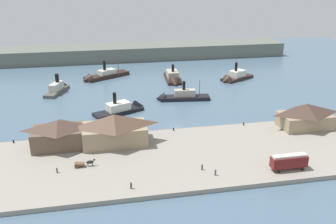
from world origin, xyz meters
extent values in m
plane|color=slate|center=(0.00, 0.00, 0.00)|extent=(320.00, 320.00, 0.00)
cube|color=gray|center=(0.00, -22.00, 0.60)|extent=(110.00, 36.00, 1.20)
cube|color=slate|center=(0.00, -3.60, 0.50)|extent=(110.00, 0.80, 1.00)
cube|color=brown|center=(-36.53, -9.77, 3.98)|extent=(14.80, 9.72, 5.56)
pyramid|color=#473328|center=(-36.53, -9.77, 7.94)|extent=(15.10, 10.21, 2.34)
cube|color=#998466|center=(-20.69, -10.84, 4.00)|extent=(18.37, 10.35, 5.59)
pyramid|color=brown|center=(-20.69, -10.84, 8.52)|extent=(18.74, 10.86, 3.45)
cube|color=#998466|center=(40.55, -10.57, 3.51)|extent=(16.20, 9.43, 4.62)
pyramid|color=#473328|center=(40.55, -10.57, 7.53)|extent=(16.52, 9.91, 3.41)
cube|color=maroon|center=(21.68, -35.10, 3.48)|extent=(9.39, 2.54, 2.76)
cube|color=beige|center=(21.68, -35.10, 5.11)|extent=(9.01, 1.78, 0.50)
cylinder|color=black|center=(24.97, -33.83, 1.65)|extent=(0.90, 0.18, 0.90)
cylinder|color=black|center=(24.97, -36.36, 1.65)|extent=(0.90, 0.18, 0.90)
cylinder|color=black|center=(18.39, -33.83, 1.65)|extent=(0.90, 0.18, 0.90)
cylinder|color=black|center=(18.39, -36.36, 1.65)|extent=(0.90, 0.18, 0.90)
cube|color=brown|center=(-30.59, -23.40, 2.05)|extent=(2.49, 1.41, 0.50)
cylinder|color=#4C3828|center=(-31.33, -22.69, 1.80)|extent=(1.20, 0.10, 1.20)
cylinder|color=#4C3828|center=(-31.33, -24.10, 1.80)|extent=(1.20, 0.10, 1.20)
ellipsoid|color=black|center=(-27.94, -23.40, 2.30)|extent=(2.00, 0.70, 0.90)
ellipsoid|color=black|center=(-26.84, -23.40, 2.85)|extent=(0.70, 0.32, 0.44)
cylinder|color=black|center=(-27.34, -23.20, 1.70)|extent=(0.16, 0.16, 1.00)
cylinder|color=black|center=(-27.34, -23.60, 1.70)|extent=(0.16, 0.16, 1.00)
cylinder|color=black|center=(-28.54, -23.20, 1.70)|extent=(0.16, 0.16, 1.00)
cylinder|color=black|center=(-28.54, -23.60, 1.70)|extent=(0.16, 0.16, 1.00)
cylinder|color=#4C3D33|center=(0.05, -31.02, 1.93)|extent=(0.43, 0.43, 1.46)
sphere|color=#CCA889|center=(0.05, -31.02, 2.79)|extent=(0.27, 0.27, 0.27)
cylinder|color=#4C3D33|center=(-36.09, -25.41, 1.86)|extent=(0.38, 0.38, 1.31)
sphere|color=#CCA889|center=(-36.09, -25.41, 2.63)|extent=(0.24, 0.24, 0.24)
cylinder|color=#3D4C42|center=(2.53, -34.26, 1.94)|extent=(0.43, 0.43, 1.47)
sphere|color=#CCA889|center=(2.53, -34.26, 2.81)|extent=(0.27, 0.27, 0.27)
cylinder|color=#4C3D33|center=(-18.59, -36.22, 1.96)|extent=(0.44, 0.44, 1.51)
sphere|color=#CCA889|center=(-18.59, -36.22, 2.85)|extent=(0.28, 0.28, 0.28)
cylinder|color=black|center=(-1.90, -5.09, 1.65)|extent=(0.44, 0.44, 0.90)
cylinder|color=black|center=(-50.22, -4.88, 1.65)|extent=(0.44, 0.44, 0.90)
cylinder|color=black|center=(21.78, -5.27, 1.65)|extent=(0.44, 0.44, 0.90)
cube|color=black|center=(42.04, 52.53, 0.68)|extent=(18.32, 14.04, 1.35)
cone|color=black|center=(34.42, 48.26, 0.68)|extent=(5.52, 6.49, 5.68)
cube|color=silver|center=(42.04, 52.53, 2.89)|extent=(8.85, 7.85, 3.07)
cylinder|color=black|center=(40.88, 51.88, 6.47)|extent=(1.27, 1.27, 4.09)
cube|color=black|center=(9.73, 27.59, 0.75)|extent=(20.53, 7.72, 1.51)
cone|color=black|center=(-0.22, 28.75, 0.75)|extent=(4.15, 5.28, 4.89)
cube|color=#B2A893|center=(9.73, 27.59, 2.87)|extent=(8.70, 4.14, 2.73)
cylinder|color=black|center=(9.36, 27.63, 5.98)|extent=(1.21, 1.21, 3.49)
cylinder|color=brown|center=(15.70, 26.89, 4.82)|extent=(0.24, 0.24, 6.62)
cube|color=black|center=(-19.95, 68.15, 0.90)|extent=(22.91, 17.02, 1.81)
cone|color=black|center=(-29.86, 62.26, 0.90)|extent=(6.36, 6.82, 5.47)
cube|color=beige|center=(-19.95, 68.15, 2.91)|extent=(9.51, 8.17, 2.20)
cylinder|color=black|center=(-20.94, 67.56, 6.31)|extent=(1.34, 1.34, 4.60)
cylinder|color=brown|center=(-14.01, 71.69, 3.93)|extent=(0.24, 0.24, 4.24)
cube|color=black|center=(10.91, 57.62, 0.66)|extent=(7.76, 19.79, 1.32)
cone|color=black|center=(10.23, 47.95, 0.66)|extent=(6.01, 3.89, 5.78)
cube|color=#B2A893|center=(10.91, 57.62, 2.91)|extent=(5.67, 9.34, 3.17)
cylinder|color=black|center=(10.81, 56.17, 6.21)|extent=(1.25, 1.25, 3.45)
cube|color=#514C47|center=(-42.22, 46.95, 0.66)|extent=(10.04, 17.03, 1.32)
cone|color=#514C47|center=(-39.39, 54.66, 0.66)|extent=(4.97, 4.22, 4.21)
cube|color=beige|center=(-42.22, 46.95, 2.91)|extent=(5.83, 9.02, 3.17)
cylinder|color=black|center=(-41.71, 48.34, 6.27)|extent=(1.62, 1.62, 3.55)
cube|color=black|center=(-17.85, 17.24, 0.61)|extent=(19.33, 13.14, 1.22)
cone|color=black|center=(-9.43, 21.09, 0.61)|extent=(5.27, 6.29, 5.39)
cube|color=silver|center=(-17.85, 17.24, 2.63)|extent=(9.47, 7.76, 2.81)
cylinder|color=black|center=(-19.03, 16.70, 6.08)|extent=(1.26, 1.26, 4.09)
cube|color=#60665B|center=(0.00, 110.00, 4.00)|extent=(180.00, 24.00, 8.00)
camera|label=1|loc=(-24.39, -109.83, 47.92)|focal=39.11mm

